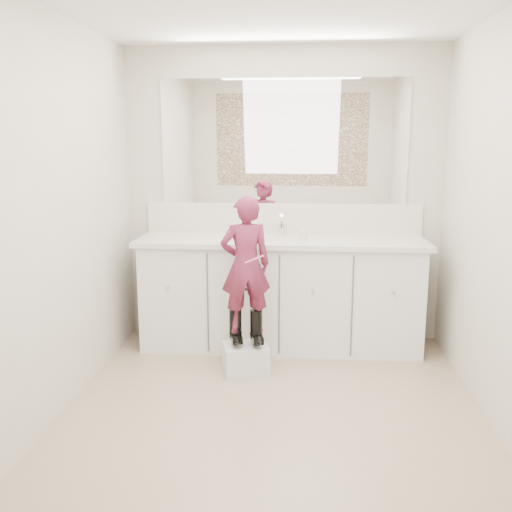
{
  "coord_description": "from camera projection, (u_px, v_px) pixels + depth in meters",
  "views": [
    {
      "loc": [
        0.17,
        -3.22,
        1.66
      ],
      "look_at": [
        -0.15,
        0.66,
        0.86
      ],
      "focal_mm": 40.0,
      "sensor_mm": 36.0,
      "label": 1
    }
  ],
  "objects": [
    {
      "name": "countertop",
      "position": [
        281.0,
        241.0,
        4.5
      ],
      "size": [
        2.28,
        0.58,
        0.04
      ],
      "primitive_type": "cube",
      "color": "beige",
      "rests_on": "vanity_cabinet"
    },
    {
      "name": "vanity_cabinet",
      "position": [
        281.0,
        295.0,
        4.6
      ],
      "size": [
        2.2,
        0.55,
        0.85
      ],
      "primitive_type": "cube",
      "color": "silver",
      "rests_on": "floor"
    },
    {
      "name": "toddler",
      "position": [
        246.0,
        265.0,
        4.02
      ],
      "size": [
        0.41,
        0.32,
        0.98
      ],
      "primitive_type": "imported",
      "rotation": [
        0.0,
        0.0,
        3.41
      ],
      "color": "#AE355D",
      "rests_on": "step_stool"
    },
    {
      "name": "floor",
      "position": [
        272.0,
        415.0,
        3.49
      ],
      "size": [
        3.0,
        3.0,
        0.0
      ],
      "primitive_type": "plane",
      "color": "#8D725C",
      "rests_on": "ground"
    },
    {
      "name": "toothbrush",
      "position": [
        254.0,
        259.0,
        3.93
      ],
      "size": [
        0.13,
        0.05,
        0.06
      ],
      "primitive_type": "cylinder",
      "rotation": [
        0.0,
        1.22,
        0.27
      ],
      "color": "#E65993",
      "rests_on": "toddler"
    },
    {
      "name": "boot_left",
      "position": [
        235.0,
        327.0,
        4.12
      ],
      "size": [
        0.14,
        0.19,
        0.26
      ],
      "primitive_type": null,
      "rotation": [
        0.0,
        0.0,
        0.27
      ],
      "color": "black",
      "rests_on": "step_stool"
    },
    {
      "name": "wall_left",
      "position": [
        53.0,
        219.0,
        3.36
      ],
      "size": [
        0.0,
        3.0,
        3.0
      ],
      "primitive_type": "plane",
      "rotation": [
        1.57,
        0.0,
        1.57
      ],
      "color": "#BDB6A1",
      "rests_on": "floor"
    },
    {
      "name": "faucet",
      "position": [
        282.0,
        229.0,
        4.65
      ],
      "size": [
        0.08,
        0.08,
        0.1
      ],
      "primitive_type": "cylinder",
      "color": "silver",
      "rests_on": "countertop"
    },
    {
      "name": "backsplash",
      "position": [
        283.0,
        218.0,
        4.74
      ],
      "size": [
        2.28,
        0.03,
        0.25
      ],
      "primitive_type": "cube",
      "color": "beige",
      "rests_on": "countertop"
    },
    {
      "name": "step_stool",
      "position": [
        246.0,
        358.0,
        4.14
      ],
      "size": [
        0.37,
        0.33,
        0.2
      ],
      "primitive_type": "cube",
      "rotation": [
        0.0,
        0.0,
        0.27
      ],
      "color": "silver",
      "rests_on": "floor"
    },
    {
      "name": "wall_right",
      "position": [
        508.0,
        224.0,
        3.15
      ],
      "size": [
        0.0,
        3.0,
        3.0
      ],
      "primitive_type": "plane",
      "rotation": [
        1.57,
        0.0,
        -1.57
      ],
      "color": "#BDB6A1",
      "rests_on": "floor"
    },
    {
      "name": "boot_right",
      "position": [
        256.0,
        327.0,
        4.11
      ],
      "size": [
        0.14,
        0.19,
        0.26
      ],
      "primitive_type": null,
      "rotation": [
        0.0,
        0.0,
        0.27
      ],
      "color": "black",
      "rests_on": "step_stool"
    },
    {
      "name": "soap_bottle",
      "position": [
        255.0,
        228.0,
        4.46
      ],
      "size": [
        0.09,
        0.09,
        0.18
      ],
      "primitive_type": "imported",
      "rotation": [
        0.0,
        0.0,
        0.07
      ],
      "color": "white",
      "rests_on": "countertop"
    },
    {
      "name": "dot_panel",
      "position": [
        247.0,
        143.0,
        1.71
      ],
      "size": [
        2.0,
        0.01,
        1.2
      ],
      "primitive_type": "cube",
      "color": "#472819",
      "rests_on": "wall_front"
    },
    {
      "name": "wall_front",
      "position": [
        247.0,
        289.0,
        1.79
      ],
      "size": [
        2.6,
        0.0,
        2.6
      ],
      "primitive_type": "plane",
      "rotation": [
        -1.57,
        0.0,
        0.0
      ],
      "color": "#BDB6A1",
      "rests_on": "floor"
    },
    {
      "name": "wall_back",
      "position": [
        283.0,
        196.0,
        4.72
      ],
      "size": [
        2.6,
        0.0,
        2.6
      ],
      "primitive_type": "plane",
      "rotation": [
        1.57,
        0.0,
        0.0
      ],
      "color": "#BDB6A1",
      "rests_on": "floor"
    },
    {
      "name": "cup",
      "position": [
        303.0,
        235.0,
        4.46
      ],
      "size": [
        0.09,
        0.09,
        0.08
      ],
      "primitive_type": "imported",
      "rotation": [
        0.0,
        0.0,
        0.02
      ],
      "color": "beige",
      "rests_on": "countertop"
    },
    {
      "name": "mirror",
      "position": [
        283.0,
        142.0,
        4.62
      ],
      "size": [
        2.0,
        0.02,
        1.0
      ],
      "primitive_type": "cube",
      "color": "white",
      "rests_on": "wall_back"
    }
  ]
}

